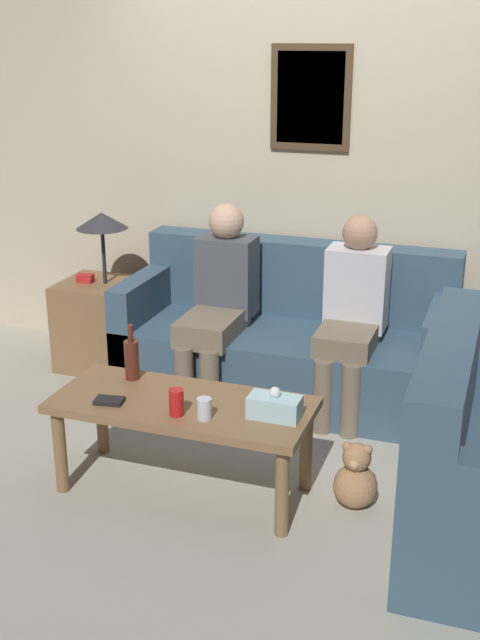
# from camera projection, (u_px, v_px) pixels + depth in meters

# --- Properties ---
(ground_plane) EXTENTS (16.00, 16.00, 0.00)m
(ground_plane) POSITION_uv_depth(u_px,v_px,m) (262.00, 425.00, 4.46)
(ground_plane) COLOR #ADA899
(wall_back) EXTENTS (9.00, 0.08, 2.60)m
(wall_back) POSITION_uv_depth(u_px,v_px,m) (310.00, 165.00, 4.83)
(wall_back) COLOR beige
(wall_back) RESTS_ON ground_plane
(couch_main) EXTENTS (1.92, 0.81, 0.88)m
(couch_main) POSITION_uv_depth(u_px,v_px,m) (287.00, 343.00, 4.79)
(couch_main) COLOR #385166
(couch_main) RESTS_ON ground_plane
(coffee_table) EXTENTS (1.20, 0.52, 0.46)m
(coffee_table) POSITION_uv_depth(u_px,v_px,m) (183.00, 414.00, 3.70)
(coffee_table) COLOR olive
(coffee_table) RESTS_ON ground_plane
(side_table_with_lamp) EXTENTS (0.47, 0.47, 1.02)m
(side_table_with_lamp) POSITION_uv_depth(u_px,v_px,m) (100.00, 316.00, 5.15)
(side_table_with_lamp) COLOR olive
(side_table_with_lamp) RESTS_ON ground_plane
(wine_bottle) EXTENTS (0.07, 0.07, 0.28)m
(wine_bottle) POSITION_uv_depth(u_px,v_px,m) (132.00, 358.00, 3.88)
(wine_bottle) COLOR #562319
(wine_bottle) RESTS_ON coffee_table
(drinking_glass) EXTENTS (0.07, 0.07, 0.10)m
(drinking_glass) POSITION_uv_depth(u_px,v_px,m) (204.00, 409.00, 3.49)
(drinking_glass) COLOR silver
(drinking_glass) RESTS_ON coffee_table
(book_stack) EXTENTS (0.14, 0.10, 0.02)m
(book_stack) POSITION_uv_depth(u_px,v_px,m) (109.00, 401.00, 3.66)
(book_stack) COLOR black
(book_stack) RESTS_ON coffee_table
(soda_can) EXTENTS (0.07, 0.07, 0.12)m
(soda_can) POSITION_uv_depth(u_px,v_px,m) (176.00, 402.00, 3.53)
(soda_can) COLOR red
(soda_can) RESTS_ON coffee_table
(tissue_box) EXTENTS (0.23, 0.12, 0.15)m
(tissue_box) POSITION_uv_depth(u_px,v_px,m) (275.00, 406.00, 3.51)
(tissue_box) COLOR silver
(tissue_box) RESTS_ON coffee_table
(person_left) EXTENTS (0.34, 0.66, 1.13)m
(person_left) POSITION_uv_depth(u_px,v_px,m) (219.00, 297.00, 4.66)
(person_left) COLOR #756651
(person_left) RESTS_ON ground_plane
(person_right) EXTENTS (0.34, 0.59, 1.12)m
(person_right) POSITION_uv_depth(u_px,v_px,m) (352.00, 311.00, 4.45)
(person_right) COLOR #756651
(person_right) RESTS_ON ground_plane
(teddy_bear) EXTENTS (0.20, 0.20, 0.32)m
(teddy_bear) POSITION_uv_depth(u_px,v_px,m) (356.00, 479.00, 3.65)
(teddy_bear) COLOR #A87A51
(teddy_bear) RESTS_ON ground_plane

